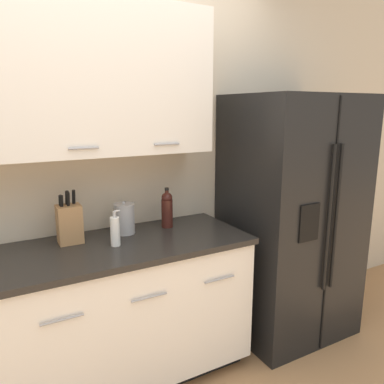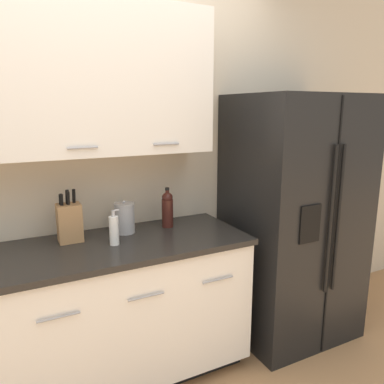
{
  "view_description": "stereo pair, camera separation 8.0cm",
  "coord_description": "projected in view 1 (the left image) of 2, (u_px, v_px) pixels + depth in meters",
  "views": [
    {
      "loc": [
        -0.61,
        -0.98,
        1.66
      ],
      "look_at": [
        0.5,
        1.02,
        1.15
      ],
      "focal_mm": 35.0,
      "sensor_mm": 36.0,
      "label": 1
    },
    {
      "loc": [
        -0.54,
        -1.02,
        1.66
      ],
      "look_at": [
        0.5,
        1.02,
        1.15
      ],
      "focal_mm": 35.0,
      "sensor_mm": 36.0,
      "label": 2
    }
  ],
  "objects": [
    {
      "name": "knife_block",
      "position": [
        69.0,
        223.0,
        2.15
      ],
      "size": [
        0.13,
        0.11,
        0.31
      ],
      "color": "#A87A4C",
      "rests_on": "counter_unit"
    },
    {
      "name": "counter_unit",
      "position": [
        94.0,
        319.0,
        2.19
      ],
      "size": [
        1.86,
        0.64,
        0.9
      ],
      "color": "black",
      "rests_on": "ground_plane"
    },
    {
      "name": "soap_dispenser",
      "position": [
        115.0,
        231.0,
        2.11
      ],
      "size": [
        0.06,
        0.05,
        0.21
      ],
      "color": "white",
      "rests_on": "counter_unit"
    },
    {
      "name": "wall_back",
      "position": [
        91.0,
        147.0,
        2.28
      ],
      "size": [
        10.0,
        0.39,
        2.6
      ],
      "color": "beige",
      "rests_on": "ground_plane"
    },
    {
      "name": "steel_canister",
      "position": [
        124.0,
        218.0,
        2.32
      ],
      "size": [
        0.13,
        0.13,
        0.21
      ],
      "color": "#A3A3A5",
      "rests_on": "counter_unit"
    },
    {
      "name": "wine_bottle",
      "position": [
        167.0,
        209.0,
        2.44
      ],
      "size": [
        0.07,
        0.07,
        0.26
      ],
      "color": "#3D1914",
      "rests_on": "counter_unit"
    },
    {
      "name": "refrigerator",
      "position": [
        290.0,
        218.0,
        2.74
      ],
      "size": [
        0.86,
        0.74,
        1.75
      ],
      "color": "black",
      "rests_on": "ground_plane"
    }
  ]
}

